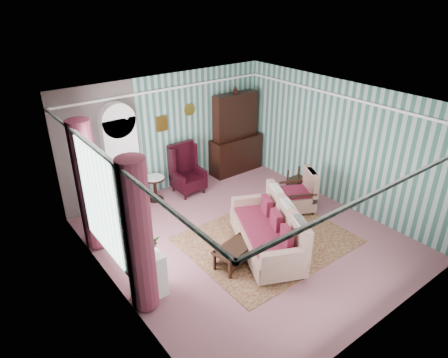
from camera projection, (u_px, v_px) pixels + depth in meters
floor at (246, 238)px, 8.31m from camera, size 6.00×6.00×0.00m
room_shell at (217, 154)px, 7.21m from camera, size 5.53×6.02×2.91m
bookcase at (122, 161)px, 9.10m from camera, size 0.80×0.28×2.24m
dresser_hutch at (236, 131)px, 10.76m from camera, size 1.50×0.56×2.36m
wingback_left at (122, 190)px, 8.91m from camera, size 0.76×0.80×1.25m
wingback_right at (188, 170)px, 9.86m from camera, size 0.76×0.80×1.25m
seated_woman at (122, 191)px, 8.93m from camera, size 0.44×0.40×1.18m
round_side_table at (155, 189)px, 9.65m from camera, size 0.50×0.50×0.60m
nest_table at (298, 179)px, 10.17m from camera, size 0.45×0.38×0.54m
plant_stand at (148, 277)px, 6.62m from camera, size 0.55×0.35×0.80m
rug at (267, 240)px, 8.26m from camera, size 3.20×2.60×0.01m
sofa at (266, 232)px, 7.72m from camera, size 1.73×2.32×0.91m
floral_armchair at (298, 189)px, 9.13m from camera, size 1.07×1.08×1.07m
coffee_table at (235, 255)px, 7.47m from camera, size 0.93×0.63×0.41m
potted_plant_a at (146, 251)px, 6.24m from camera, size 0.51×0.49×0.45m
potted_plant_b at (147, 241)px, 6.49m from camera, size 0.25×0.20×0.45m
potted_plant_c at (143, 247)px, 6.40m from camera, size 0.26×0.26×0.37m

